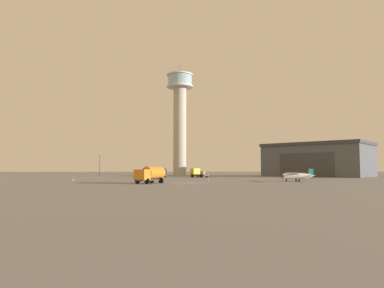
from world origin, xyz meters
name	(u,v)px	position (x,y,z in m)	size (l,w,h in m)	color
ground_plane	(187,183)	(0.00, 0.00, 0.00)	(400.00, 400.00, 0.00)	slate
control_tower	(180,113)	(1.67, 74.46, 24.97)	(10.62, 10.62, 44.80)	#B2AD9E
hangar	(318,160)	(46.07, 46.44, 5.42)	(37.07, 37.01, 10.81)	#4C5159
airplane_white	(297,176)	(22.38, 3.88, 1.20)	(6.86, 8.74, 2.58)	white
truck_flatbed_yellow	(198,173)	(5.52, 37.89, 1.27)	(5.46, 6.41, 2.62)	#38383D
truck_fuel_tanker_black	(158,172)	(-6.00, 38.52, 1.61)	(5.05, 6.16, 2.85)	#38383D
truck_fuel_tanker_orange	(151,174)	(-6.52, -1.85, 1.66)	(5.44, 6.22, 3.01)	#38383D
light_post_west	(100,162)	(-25.95, 54.02, 4.75)	(0.44, 0.44, 7.88)	#38383D
traffic_cone_near_left	(73,180)	(-22.57, 8.08, 0.36)	(0.36, 0.36, 0.73)	black
traffic_cone_near_right	(208,179)	(5.18, 9.77, 0.34)	(0.36, 0.36, 0.68)	black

